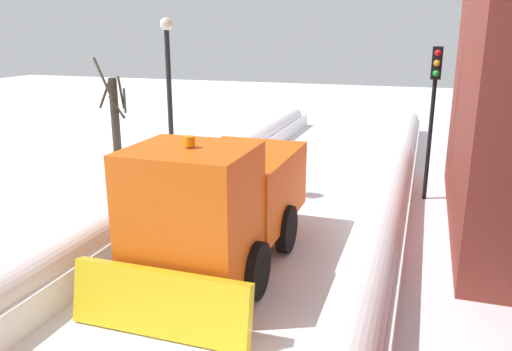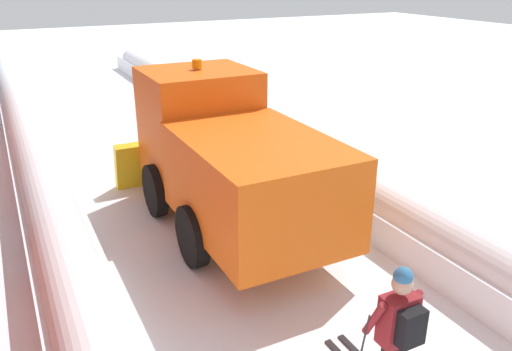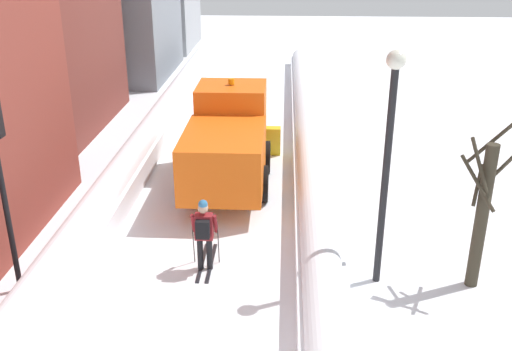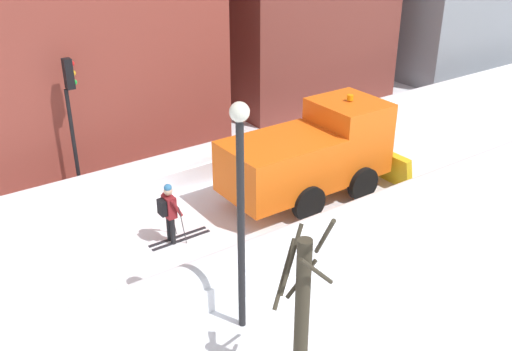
{
  "view_description": "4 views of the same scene",
  "coord_description": "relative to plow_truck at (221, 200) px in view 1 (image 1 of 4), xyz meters",
  "views": [
    {
      "loc": [
        -3.61,
        18.71,
        4.9
      ],
      "look_at": [
        0.65,
        5.86,
        1.06
      ],
      "focal_mm": 35.87,
      "sensor_mm": 36.0,
      "label": 1
    },
    {
      "loc": [
        -3.4,
        0.71,
        4.82
      ],
      "look_at": [
        0.44,
        8.29,
        1.4
      ],
      "focal_mm": 36.13,
      "sensor_mm": 36.0,
      "label": 2
    },
    {
      "loc": [
        2.02,
        -7.78,
        7.45
      ],
      "look_at": [
        1.25,
        7.58,
        1.05
      ],
      "focal_mm": 41.22,
      "sensor_mm": 36.0,
      "label": 3
    },
    {
      "loc": [
        12.93,
        -1.76,
        8.88
      ],
      "look_at": [
        0.35,
        7.04,
        1.34
      ],
      "focal_mm": 41.02,
      "sensor_mm": 36.0,
      "label": 4
    }
  ],
  "objects": [
    {
      "name": "traffic_light_pole",
      "position": [
        -4.12,
        -6.06,
        1.67
      ],
      "size": [
        0.28,
        0.42,
        4.49
      ],
      "color": "black",
      "rests_on": "ground"
    },
    {
      "name": "ground_plane",
      "position": [
        -0.3,
        0.71,
        -1.48
      ],
      "size": [
        80.0,
        80.0,
        0.0
      ],
      "primitive_type": "plane",
      "color": "white"
    },
    {
      "name": "snowbank_left",
      "position": [
        -3.21,
        0.71,
        -0.95
      ],
      "size": [
        1.1,
        36.0,
        1.15
      ],
      "color": "white",
      "rests_on": "ground"
    },
    {
      "name": "skier",
      "position": [
        -0.1,
        -5.04,
        -0.48
      ],
      "size": [
        0.62,
        1.8,
        1.81
      ],
      "color": "black",
      "rests_on": "ground"
    },
    {
      "name": "snowbank_right",
      "position": [
        2.6,
        0.71,
        -1.0
      ],
      "size": [
        1.1,
        36.0,
        1.08
      ],
      "color": "white",
      "rests_on": "ground"
    },
    {
      "name": "street_lamp",
      "position": [
        3.91,
        -5.33,
        1.88
      ],
      "size": [
        0.4,
        0.4,
        5.3
      ],
      "color": "black",
      "rests_on": "ground"
    },
    {
      "name": "plow_truck",
      "position": [
        0.0,
        0.0,
        0.0
      ],
      "size": [
        3.2,
        5.98,
        3.12
      ],
      "color": "orange",
      "rests_on": "ground"
    },
    {
      "name": "bare_tree_near",
      "position": [
        6.04,
        -5.4,
        0.38
      ],
      "size": [
        1.21,
        1.24,
        4.07
      ],
      "color": "#383225",
      "rests_on": "ground"
    }
  ]
}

